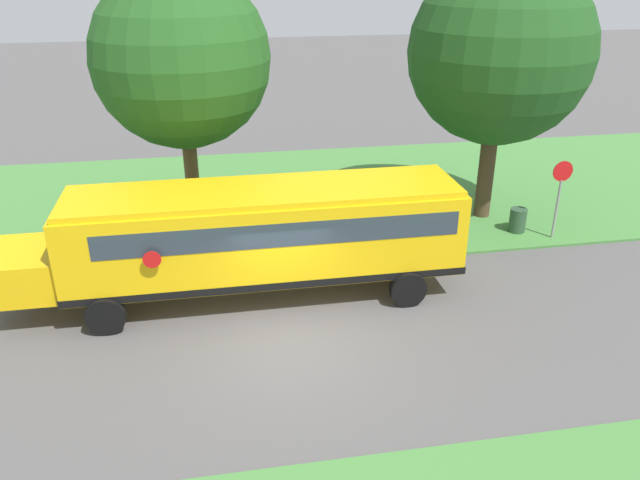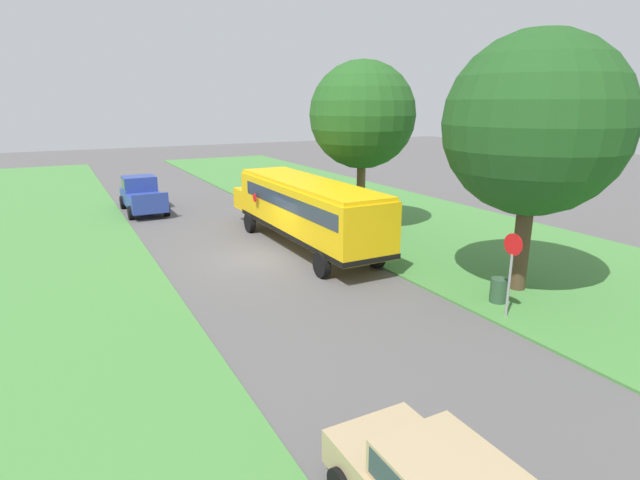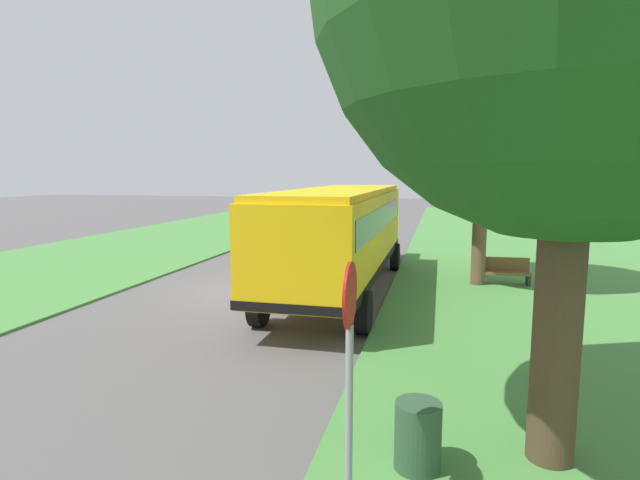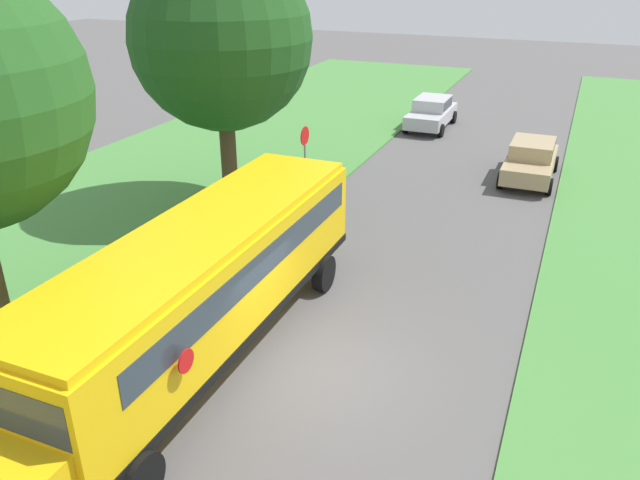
{
  "view_description": "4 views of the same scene",
  "coord_description": "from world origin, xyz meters",
  "px_view_note": "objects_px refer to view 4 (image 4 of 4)",
  "views": [
    {
      "loc": [
        12.75,
        -1.49,
        8.8
      ],
      "look_at": [
        -2.34,
        1.18,
        1.68
      ],
      "focal_mm": 35.0,
      "sensor_mm": 36.0,
      "label": 1
    },
    {
      "loc": [
        7.28,
        19.43,
        6.51
      ],
      "look_at": [
        -1.0,
        3.89,
        1.65
      ],
      "focal_mm": 28.0,
      "sensor_mm": 36.0,
      "label": 2
    },
    {
      "loc": [
        -5.45,
        14.25,
        3.6
      ],
      "look_at": [
        -2.09,
        0.36,
        1.7
      ],
      "focal_mm": 28.0,
      "sensor_mm": 36.0,
      "label": 3
    },
    {
      "loc": [
        4.35,
        -10.31,
        8.39
      ],
      "look_at": [
        -1.28,
        3.02,
        1.67
      ],
      "focal_mm": 35.0,
      "sensor_mm": 36.0,
      "label": 4
    }
  ],
  "objects_px": {
    "school_bus": "(199,284)",
    "car_silver_middle": "(432,111)",
    "stop_sign": "(305,154)",
    "oak_tree_roadside_mid": "(222,35)",
    "car_tan_nearest": "(531,158)",
    "trash_bin": "(278,193)"
  },
  "relations": [
    {
      "from": "stop_sign",
      "to": "car_silver_middle",
      "type": "bearing_deg",
      "value": 81.44
    },
    {
      "from": "school_bus",
      "to": "stop_sign",
      "type": "height_order",
      "value": "school_bus"
    },
    {
      "from": "car_silver_middle",
      "to": "oak_tree_roadside_mid",
      "type": "xyz_separation_m",
      "value": [
        -3.97,
        -13.56,
        5.03
      ]
    },
    {
      "from": "car_silver_middle",
      "to": "trash_bin",
      "type": "bearing_deg",
      "value": -100.82
    },
    {
      "from": "oak_tree_roadside_mid",
      "to": "stop_sign",
      "type": "distance_m",
      "value": 4.97
    },
    {
      "from": "stop_sign",
      "to": "school_bus",
      "type": "bearing_deg",
      "value": -78.64
    },
    {
      "from": "car_silver_middle",
      "to": "stop_sign",
      "type": "distance_m",
      "value": 12.13
    },
    {
      "from": "oak_tree_roadside_mid",
      "to": "car_tan_nearest",
      "type": "bearing_deg",
      "value": 36.75
    },
    {
      "from": "school_bus",
      "to": "oak_tree_roadside_mid",
      "type": "height_order",
      "value": "oak_tree_roadside_mid"
    },
    {
      "from": "school_bus",
      "to": "oak_tree_roadside_mid",
      "type": "distance_m",
      "value": 10.22
    },
    {
      "from": "car_silver_middle",
      "to": "oak_tree_roadside_mid",
      "type": "relative_size",
      "value": 0.5
    },
    {
      "from": "car_tan_nearest",
      "to": "trash_bin",
      "type": "height_order",
      "value": "car_tan_nearest"
    },
    {
      "from": "school_bus",
      "to": "oak_tree_roadside_mid",
      "type": "bearing_deg",
      "value": 116.4
    },
    {
      "from": "car_tan_nearest",
      "to": "oak_tree_roadside_mid",
      "type": "distance_m",
      "value": 12.96
    },
    {
      "from": "stop_sign",
      "to": "oak_tree_roadside_mid",
      "type": "bearing_deg",
      "value": -143.77
    },
    {
      "from": "school_bus",
      "to": "car_tan_nearest",
      "type": "distance_m",
      "value": 16.52
    },
    {
      "from": "school_bus",
      "to": "trash_bin",
      "type": "relative_size",
      "value": 13.8
    },
    {
      "from": "oak_tree_roadside_mid",
      "to": "trash_bin",
      "type": "height_order",
      "value": "oak_tree_roadside_mid"
    },
    {
      "from": "school_bus",
      "to": "car_silver_middle",
      "type": "xyz_separation_m",
      "value": [
        -0.21,
        21.99,
        -1.05
      ]
    },
    {
      "from": "school_bus",
      "to": "oak_tree_roadside_mid",
      "type": "relative_size",
      "value": 1.41
    },
    {
      "from": "stop_sign",
      "to": "trash_bin",
      "type": "relative_size",
      "value": 3.04
    },
    {
      "from": "school_bus",
      "to": "car_tan_nearest",
      "type": "height_order",
      "value": "school_bus"
    }
  ]
}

